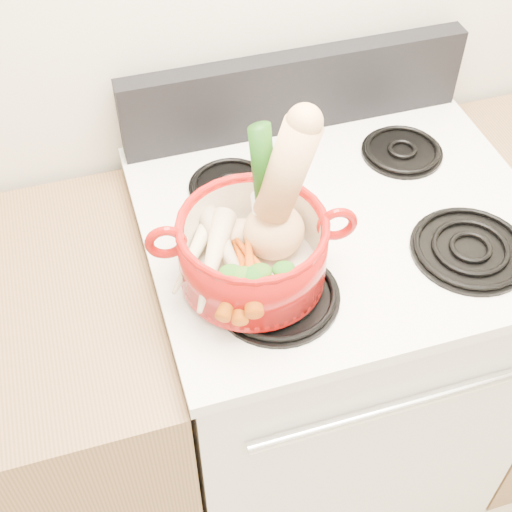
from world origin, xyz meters
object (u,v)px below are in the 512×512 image
object	(u,v)px
dutch_oven	(253,251)
squash	(275,193)
leek	(265,192)
stove_body	(325,357)

from	to	relation	value
dutch_oven	squash	xyz separation A→B (m)	(0.05, 0.02, 0.10)
dutch_oven	leek	bearing A→B (deg)	56.38
squash	leek	size ratio (longest dim) A/B	1.04
squash	leek	bearing A→B (deg)	138.05
stove_body	dutch_oven	distance (m)	0.62
dutch_oven	leek	xyz separation A→B (m)	(0.03, 0.04, 0.10)
squash	dutch_oven	bearing A→B (deg)	-152.94
squash	leek	distance (m)	0.02
stove_body	dutch_oven	world-z (taller)	dutch_oven
stove_body	squash	distance (m)	0.70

